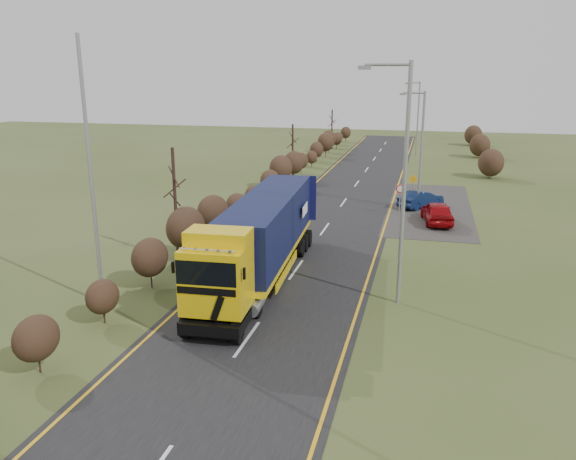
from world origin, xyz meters
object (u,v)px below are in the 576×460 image
Objects in this scene: lorry at (262,235)px; car_blue_sedan at (421,199)px; streetlight_near at (401,175)px; car_red_hatchback at (437,213)px; speed_sign at (400,194)px.

car_blue_sedan is at bearing 64.62° from lorry.
streetlight_near is (-0.68, -18.79, 5.01)m from car_blue_sedan.
car_blue_sedan is at bearing -83.46° from car_red_hatchback.
streetlight_near is 4.57× the size of speed_sign.
car_red_hatchback is 3.11m from speed_sign.
lorry is 7.33m from streetlight_near.
lorry is 3.77× the size of car_blue_sedan.
car_blue_sedan is (7.08, 17.58, -1.66)m from lorry.
speed_sign is at bearing -39.40° from car_red_hatchback.
car_red_hatchback is at bearing 143.39° from car_blue_sedan.
car_blue_sedan is 3.33m from speed_sign.
car_blue_sedan is at bearing 64.09° from speed_sign.
speed_sign is at bearing 102.65° from car_blue_sedan.
car_blue_sedan is 19.46m from streetlight_near.
streetlight_near is at bearing -14.13° from lorry.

